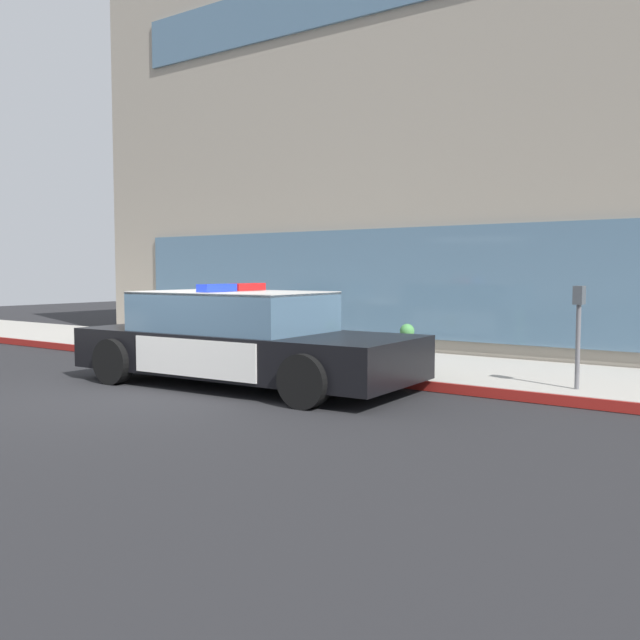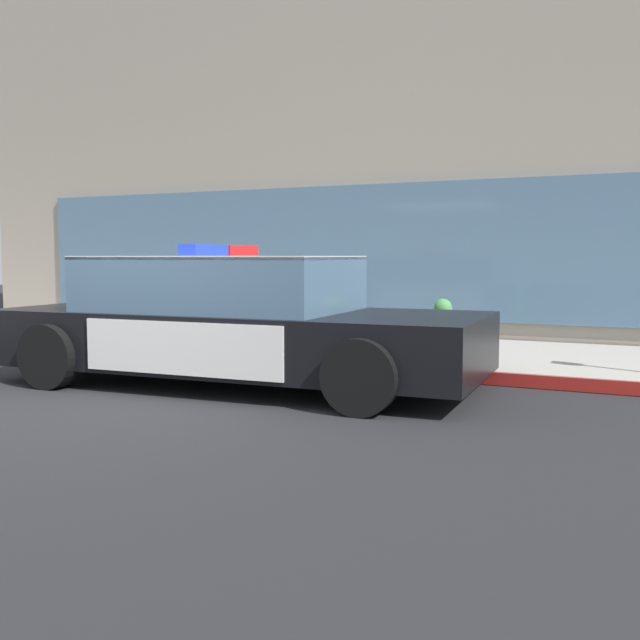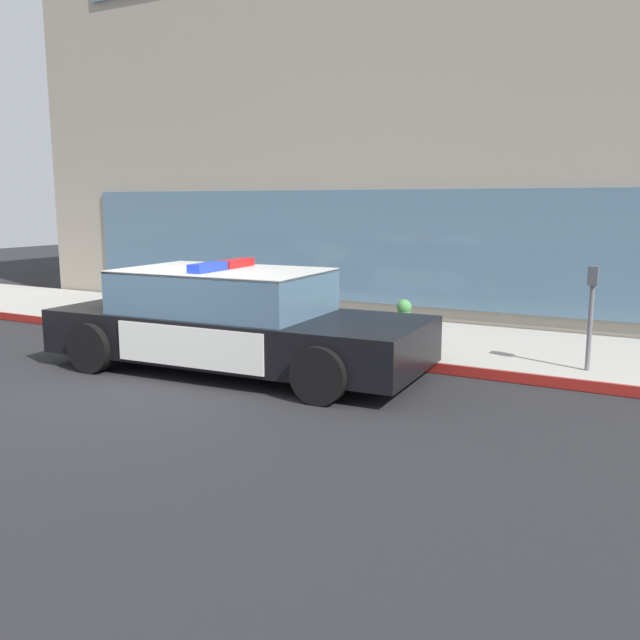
% 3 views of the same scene
% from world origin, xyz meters
% --- Properties ---
extents(ground, '(48.00, 48.00, 0.00)m').
position_xyz_m(ground, '(0.00, 0.00, 0.00)').
color(ground, '#262628').
extents(sidewalk, '(48.00, 3.05, 0.15)m').
position_xyz_m(sidewalk, '(0.00, 4.10, 0.07)').
color(sidewalk, '#B2ADA3').
rests_on(sidewalk, ground).
extents(curb_red_paint, '(28.80, 0.04, 0.14)m').
position_xyz_m(curb_red_paint, '(0.00, 2.56, 0.08)').
color(curb_red_paint, maroon).
rests_on(curb_red_paint, ground).
extents(storefront_building, '(20.75, 9.38, 9.95)m').
position_xyz_m(storefront_building, '(2.65, 10.32, 4.97)').
color(storefront_building, gray).
rests_on(storefront_building, ground).
extents(police_cruiser, '(5.28, 2.35, 1.49)m').
position_xyz_m(police_cruiser, '(0.58, 1.43, 0.68)').
color(police_cruiser, black).
rests_on(police_cruiser, ground).
extents(fire_hydrant, '(0.34, 0.39, 0.73)m').
position_xyz_m(fire_hydrant, '(2.36, 3.22, 0.50)').
color(fire_hydrant, '#4C994C').
rests_on(fire_hydrant, sidewalk).
extents(parking_meter, '(0.12, 0.18, 1.34)m').
position_xyz_m(parking_meter, '(4.94, 3.08, 1.08)').
color(parking_meter, slate).
rests_on(parking_meter, sidewalk).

